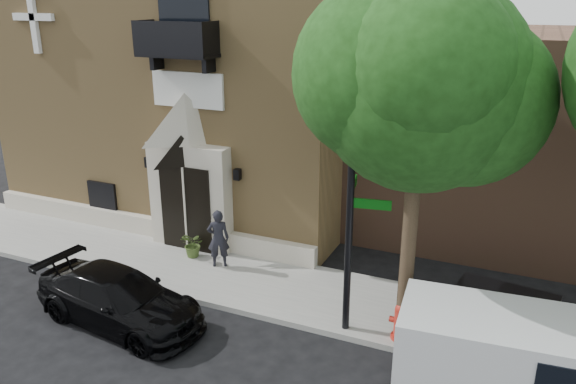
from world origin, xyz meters
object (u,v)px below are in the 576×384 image
at_px(fire_hydrant, 401,322).
at_px(dumpster, 502,322).
at_px(cargo_van, 539,365).
at_px(pedestrian_near, 218,238).
at_px(black_sedan, 119,298).
at_px(street_sign, 351,206).

xyz_separation_m(fire_hydrant, dumpster, (2.07, 0.49, 0.24)).
height_order(cargo_van, dumpster, cargo_van).
bearing_deg(pedestrian_near, dumpster, 143.41).
distance_m(cargo_van, fire_hydrant, 3.07).
xyz_separation_m(black_sedan, pedestrian_near, (0.80, 3.29, 0.35)).
distance_m(fire_hydrant, pedestrian_near, 5.75).
relative_size(fire_hydrant, dumpster, 0.40).
height_order(cargo_van, pedestrian_near, cargo_van).
relative_size(black_sedan, dumpster, 2.02).
bearing_deg(street_sign, pedestrian_near, 150.85).
distance_m(black_sedan, cargo_van, 9.15).
distance_m(street_sign, fire_hydrant, 2.87).
distance_m(black_sedan, dumpster, 8.71).
bearing_deg(street_sign, cargo_van, -25.10).
bearing_deg(black_sedan, pedestrian_near, -6.63).
relative_size(dumpster, pedestrian_near, 1.30).
relative_size(cargo_van, street_sign, 0.81).
bearing_deg(dumpster, street_sign, -161.97).
bearing_deg(street_sign, fire_hydrant, -7.21).
xyz_separation_m(street_sign, pedestrian_near, (-4.30, 1.54, -2.18)).
xyz_separation_m(street_sign, fire_hydrant, (1.23, 0.05, -2.59)).
bearing_deg(fire_hydrant, black_sedan, -164.18).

